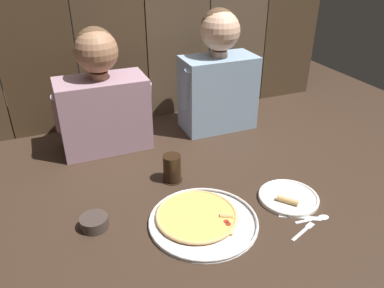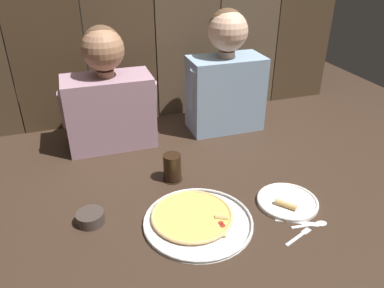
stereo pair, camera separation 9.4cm
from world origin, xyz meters
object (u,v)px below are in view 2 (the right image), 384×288
(dipping_bowl, at_px, (90,217))
(diner_right, at_px, (226,76))
(drinking_glass, at_px, (172,168))
(dinner_plate, at_px, (287,201))
(pizza_tray, at_px, (196,219))
(diner_left, at_px, (108,95))

(dipping_bowl, xyz_separation_m, diner_right, (0.77, 0.59, 0.27))
(drinking_glass, distance_m, dipping_bowl, 0.40)
(drinking_glass, xyz_separation_m, diner_right, (0.41, 0.41, 0.23))
(dinner_plate, distance_m, dipping_bowl, 0.75)
(pizza_tray, relative_size, dinner_plate, 1.68)
(pizza_tray, xyz_separation_m, diner_left, (-0.21, 0.70, 0.25))
(diner_left, bearing_deg, drinking_glass, -63.98)
(diner_left, xyz_separation_m, diner_right, (0.60, -0.00, 0.03))
(drinking_glass, relative_size, diner_left, 0.21)
(diner_right, bearing_deg, dinner_plate, -91.90)
(pizza_tray, height_order, diner_right, diner_right)
(pizza_tray, distance_m, dipping_bowl, 0.38)
(diner_right, bearing_deg, diner_left, 179.99)
(pizza_tray, bearing_deg, dinner_plate, -1.96)
(drinking_glass, distance_m, diner_left, 0.50)
(drinking_glass, height_order, diner_right, diner_right)
(pizza_tray, bearing_deg, diner_right, 60.23)
(drinking_glass, bearing_deg, dipping_bowl, -153.60)
(dinner_plate, relative_size, diner_right, 0.38)
(diner_left, bearing_deg, pizza_tray, -73.56)
(dinner_plate, relative_size, dipping_bowl, 2.36)
(dipping_bowl, bearing_deg, diner_left, 74.64)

